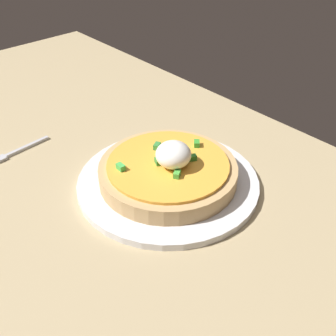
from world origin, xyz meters
The scene contains 4 objects.
dining_table centered at (0.00, 0.00, 1.52)cm, with size 124.82×68.23×3.04cm, color tan.
plate centered at (-5.58, -6.89, 3.56)cm, with size 26.04×26.04×1.04cm, color silver.
pizza centered at (-5.64, -6.90, 5.73)cm, with size 19.66×19.66×6.48cm.
fork centered at (16.91, 6.06, 3.29)cm, with size 1.98×10.74×0.50cm.
Camera 1 is at (-41.92, 25.79, 41.33)cm, focal length 45.76 mm.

